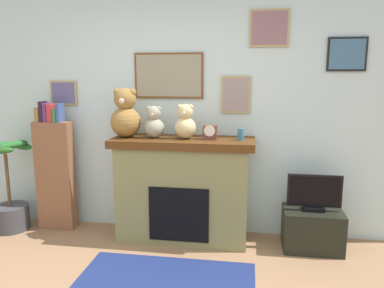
{
  "coord_description": "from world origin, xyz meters",
  "views": [
    {
      "loc": [
        0.8,
        -1.99,
        1.71
      ],
      "look_at": [
        0.22,
        1.69,
        1.02
      ],
      "focal_mm": 34.9,
      "sensor_mm": 36.0,
      "label": 1
    }
  ],
  "objects_px": {
    "mantel_clock": "(210,132)",
    "television": "(314,194)",
    "fireplace": "(183,189)",
    "candle_jar": "(241,134)",
    "potted_plant": "(9,199)",
    "teddy_bear_cream": "(126,115)",
    "teddy_bear_tan": "(185,123)",
    "tv_stand": "(312,229)",
    "bookshelf": "(55,171)",
    "teddy_bear_brown": "(154,124)"
  },
  "relations": [
    {
      "from": "mantel_clock",
      "to": "television",
      "type": "bearing_deg",
      "value": -1.59
    },
    {
      "from": "fireplace",
      "to": "candle_jar",
      "type": "bearing_deg",
      "value": -1.73
    },
    {
      "from": "potted_plant",
      "to": "teddy_bear_cream",
      "type": "distance_m",
      "value": 1.66
    },
    {
      "from": "fireplace",
      "to": "teddy_bear_tan",
      "type": "distance_m",
      "value": 0.69
    },
    {
      "from": "mantel_clock",
      "to": "teddy_bear_tan",
      "type": "height_order",
      "value": "teddy_bear_tan"
    },
    {
      "from": "tv_stand",
      "to": "teddy_bear_cream",
      "type": "xyz_separation_m",
      "value": [
        -1.9,
        0.03,
        1.11
      ]
    },
    {
      "from": "bookshelf",
      "to": "mantel_clock",
      "type": "xyz_separation_m",
      "value": [
        1.73,
        -0.07,
        0.49
      ]
    },
    {
      "from": "teddy_bear_cream",
      "to": "teddy_bear_brown",
      "type": "height_order",
      "value": "teddy_bear_cream"
    },
    {
      "from": "bookshelf",
      "to": "teddy_bear_tan",
      "type": "relative_size",
      "value": 4.08
    },
    {
      "from": "fireplace",
      "to": "potted_plant",
      "type": "bearing_deg",
      "value": -177.56
    },
    {
      "from": "potted_plant",
      "to": "mantel_clock",
      "type": "bearing_deg",
      "value": 1.63
    },
    {
      "from": "tv_stand",
      "to": "bookshelf",
      "type": "bearing_deg",
      "value": 177.93
    },
    {
      "from": "potted_plant",
      "to": "candle_jar",
      "type": "height_order",
      "value": "candle_jar"
    },
    {
      "from": "teddy_bear_tan",
      "to": "teddy_bear_brown",
      "type": "bearing_deg",
      "value": 179.99
    },
    {
      "from": "fireplace",
      "to": "teddy_bear_brown",
      "type": "height_order",
      "value": "teddy_bear_brown"
    },
    {
      "from": "fireplace",
      "to": "bookshelf",
      "type": "height_order",
      "value": "bookshelf"
    },
    {
      "from": "potted_plant",
      "to": "teddy_bear_tan",
      "type": "distance_m",
      "value": 2.17
    },
    {
      "from": "television",
      "to": "teddy_bear_brown",
      "type": "height_order",
      "value": "teddy_bear_brown"
    },
    {
      "from": "teddy_bear_tan",
      "to": "bookshelf",
      "type": "bearing_deg",
      "value": 177.25
    },
    {
      "from": "potted_plant",
      "to": "tv_stand",
      "type": "bearing_deg",
      "value": 0.64
    },
    {
      "from": "potted_plant",
      "to": "candle_jar",
      "type": "relative_size",
      "value": 8.74
    },
    {
      "from": "bookshelf",
      "to": "potted_plant",
      "type": "xyz_separation_m",
      "value": [
        -0.49,
        -0.14,
        -0.3
      ]
    },
    {
      "from": "television",
      "to": "mantel_clock",
      "type": "height_order",
      "value": "mantel_clock"
    },
    {
      "from": "mantel_clock",
      "to": "teddy_bear_cream",
      "type": "distance_m",
      "value": 0.89
    },
    {
      "from": "fireplace",
      "to": "bookshelf",
      "type": "bearing_deg",
      "value": 177.91
    },
    {
      "from": "bookshelf",
      "to": "teddy_bear_cream",
      "type": "bearing_deg",
      "value": -4.75
    },
    {
      "from": "teddy_bear_cream",
      "to": "teddy_bear_tan",
      "type": "bearing_deg",
      "value": 0.02
    },
    {
      "from": "potted_plant",
      "to": "candle_jar",
      "type": "bearing_deg",
      "value": 1.48
    },
    {
      "from": "bookshelf",
      "to": "mantel_clock",
      "type": "height_order",
      "value": "bookshelf"
    },
    {
      "from": "candle_jar",
      "to": "mantel_clock",
      "type": "height_order",
      "value": "mantel_clock"
    },
    {
      "from": "tv_stand",
      "to": "teddy_bear_tan",
      "type": "bearing_deg",
      "value": 178.72
    },
    {
      "from": "candle_jar",
      "to": "teddy_bear_cream",
      "type": "bearing_deg",
      "value": -179.97
    },
    {
      "from": "television",
      "to": "tv_stand",
      "type": "bearing_deg",
      "value": 90.0
    },
    {
      "from": "potted_plant",
      "to": "teddy_bear_tan",
      "type": "xyz_separation_m",
      "value": [
        1.98,
        0.06,
        0.88
      ]
    },
    {
      "from": "candle_jar",
      "to": "fireplace",
      "type": "bearing_deg",
      "value": 178.27
    },
    {
      "from": "bookshelf",
      "to": "tv_stand",
      "type": "xyz_separation_m",
      "value": [
        2.76,
        -0.1,
        -0.46
      ]
    },
    {
      "from": "candle_jar",
      "to": "mantel_clock",
      "type": "relative_size",
      "value": 0.79
    },
    {
      "from": "television",
      "to": "mantel_clock",
      "type": "distance_m",
      "value": 1.18
    },
    {
      "from": "potted_plant",
      "to": "mantel_clock",
      "type": "distance_m",
      "value": 2.37
    },
    {
      "from": "candle_jar",
      "to": "teddy_bear_brown",
      "type": "bearing_deg",
      "value": -179.97
    },
    {
      "from": "mantel_clock",
      "to": "tv_stand",
      "type": "bearing_deg",
      "value": -1.51
    },
    {
      "from": "bookshelf",
      "to": "tv_stand",
      "type": "distance_m",
      "value": 2.8
    },
    {
      "from": "fireplace",
      "to": "mantel_clock",
      "type": "distance_m",
      "value": 0.67
    },
    {
      "from": "potted_plant",
      "to": "teddy_bear_brown",
      "type": "height_order",
      "value": "teddy_bear_brown"
    },
    {
      "from": "tv_stand",
      "to": "mantel_clock",
      "type": "distance_m",
      "value": 1.4
    },
    {
      "from": "bookshelf",
      "to": "teddy_bear_brown",
      "type": "xyz_separation_m",
      "value": [
        1.16,
        -0.07,
        0.57
      ]
    },
    {
      "from": "teddy_bear_tan",
      "to": "fireplace",
      "type": "bearing_deg",
      "value": 147.47
    },
    {
      "from": "candle_jar",
      "to": "mantel_clock",
      "type": "bearing_deg",
      "value": -179.64
    },
    {
      "from": "teddy_bear_brown",
      "to": "teddy_bear_tan",
      "type": "relative_size",
      "value": 0.93
    },
    {
      "from": "teddy_bear_tan",
      "to": "potted_plant",
      "type": "bearing_deg",
      "value": -178.12
    }
  ]
}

